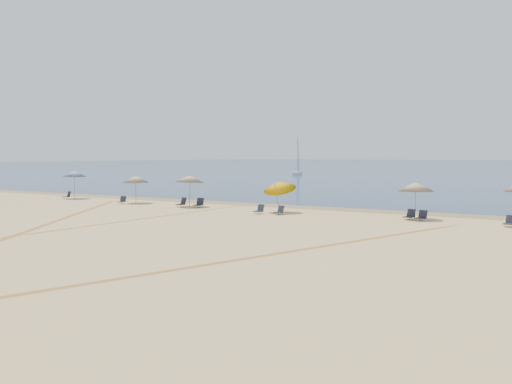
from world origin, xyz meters
TOP-DOWN VIEW (x-y plane):
  - wet_sand at (0.00, 24.00)m, footprint 500.00×500.00m
  - umbrella_0 at (-19.28, 20.66)m, footprint 2.09×2.09m
  - umbrella_1 at (-11.38, 20.04)m, footprint 2.14×2.14m
  - umbrella_2 at (-5.76, 19.83)m, footprint 2.29×2.31m
  - umbrella_3 at (2.10, 19.55)m, footprint 2.24×2.30m
  - umbrella_4 at (11.05, 20.38)m, footprint 2.18×2.18m
  - chair_0 at (-19.63, 20.13)m, footprint 0.75×0.81m
  - chair_1 at (-11.95, 19.08)m, footprint 0.60×0.67m
  - chair_2 at (-6.17, 19.43)m, footprint 0.76×0.83m
  - chair_3 at (-4.77, 19.72)m, footprint 0.62×0.72m
  - chair_4 at (1.36, 18.14)m, footprint 0.64×0.71m
  - chair_5 at (2.78, 18.33)m, footprint 0.65×0.70m
  - chair_6 at (10.85, 19.93)m, footprint 0.70×0.76m
  - chair_7 at (11.61, 19.81)m, footprint 0.60×0.68m
  - chair_8 at (16.42, 19.43)m, footprint 0.65×0.72m
  - sailboat_0 at (-28.46, 84.30)m, footprint 2.83×5.16m
  - tire_tracks at (-0.57, 7.71)m, footprint 54.01×42.14m

SIDE VIEW (x-z plane):
  - tire_tracks at x=-0.57m, z-range 0.00..0.00m
  - wet_sand at x=0.00m, z-range 0.00..0.00m
  - chair_5 at x=2.78m, z-range -0.04..0.56m
  - chair_1 at x=-11.95m, z-range -0.04..0.56m
  - chair_7 at x=11.61m, z-range -0.04..0.58m
  - chair_8 at x=16.42m, z-range -0.04..0.59m
  - chair_4 at x=1.36m, z-range -0.04..0.59m
  - chair_6 at x=10.85m, z-range -0.04..0.60m
  - chair_0 at x=-19.63m, z-range -0.04..0.64m
  - chair_2 at x=-6.17m, z-range -0.04..0.66m
  - chair_3 at x=-4.77m, z-range -0.04..0.66m
  - umbrella_3 at x=2.10m, z-range 0.60..3.08m
  - umbrella_1 at x=-11.38m, z-range 0.80..3.09m
  - umbrella_4 at x=11.05m, z-range 0.82..3.15m
  - umbrella_2 at x=-5.76m, z-range 0.88..3.32m
  - umbrella_0 at x=-19.28m, z-range 0.95..3.52m
  - sailboat_0 at x=-28.46m, z-range -1.48..6.00m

